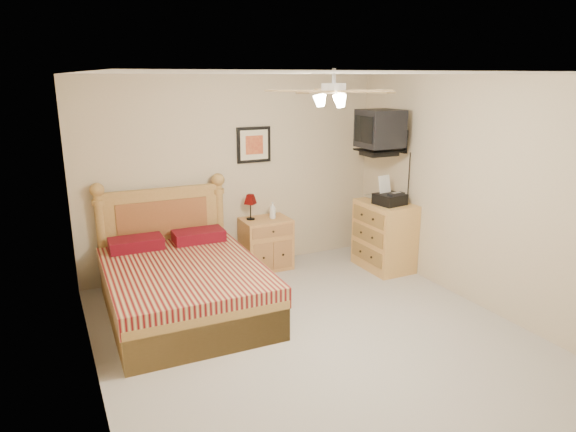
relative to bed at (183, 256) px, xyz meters
name	(u,v)px	position (x,y,z in m)	size (l,w,h in m)	color
floor	(317,339)	(1.00, -1.12, -0.66)	(4.50, 4.50, 0.00)	#ABA49A
ceiling	(322,73)	(1.00, -1.12, 1.84)	(4.00, 4.50, 0.04)	white
wall_back	(234,174)	(1.00, 1.13, 0.59)	(4.00, 0.04, 2.50)	#C8B593
wall_front	(527,316)	(1.00, -3.37, 0.59)	(4.00, 0.04, 2.50)	#C8B593
wall_left	(86,246)	(-1.00, -1.12, 0.59)	(0.04, 4.50, 2.50)	#C8B593
wall_right	(482,194)	(3.00, -1.12, 0.59)	(0.04, 4.50, 2.50)	#C8B593
bed	(183,256)	(0.00, 0.00, 0.00)	(1.54, 2.03, 1.31)	#A57A3A
nightstand	(266,243)	(1.33, 0.88, -0.32)	(0.62, 0.47, 0.67)	#B06E44
table_lamp	(250,207)	(1.15, 0.95, 0.18)	(0.18, 0.18, 0.34)	#540605
lotion_bottle	(273,210)	(1.42, 0.86, 0.13)	(0.09, 0.09, 0.22)	white
framed_picture	(254,145)	(1.27, 1.11, 0.96)	(0.46, 0.04, 0.46)	black
dresser	(384,236)	(2.73, 0.20, -0.21)	(0.53, 0.76, 0.90)	tan
fax_machine	(390,191)	(2.72, 0.10, 0.42)	(0.34, 0.36, 0.36)	black
magazine_lower	(372,199)	(2.66, 0.42, 0.25)	(0.18, 0.24, 0.02)	#BDB095
magazine_upper	(371,197)	(2.65, 0.42, 0.27)	(0.21, 0.28, 0.02)	tan
wall_tv	(390,131)	(2.75, 0.22, 1.15)	(0.56, 0.46, 0.58)	black
ceiling_fan	(334,91)	(1.00, -1.32, 1.70)	(1.14, 1.14, 0.28)	white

